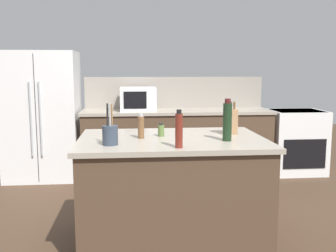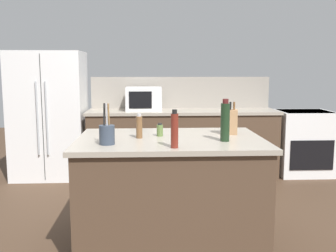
{
  "view_description": "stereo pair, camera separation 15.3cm",
  "coord_description": "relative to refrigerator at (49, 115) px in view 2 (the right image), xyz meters",
  "views": [
    {
      "loc": [
        -0.34,
        -3.27,
        1.52
      ],
      "look_at": [
        0.0,
        0.35,
        0.99
      ],
      "focal_mm": 42.0,
      "sensor_mm": 36.0,
      "label": 1
    },
    {
      "loc": [
        -0.18,
        -3.28,
        1.52
      ],
      "look_at": [
        0.0,
        0.35,
        0.99
      ],
      "focal_mm": 42.0,
      "sensor_mm": 36.0,
      "label": 2
    }
  ],
  "objects": [
    {
      "name": "range_oven",
      "position": [
        3.62,
        -0.05,
        -0.41
      ],
      "size": [
        0.76,
        0.65,
        0.92
      ],
      "color": "white",
      "rests_on": "ground_plane"
    },
    {
      "name": "kitchen_island",
      "position": [
        1.57,
        -2.25,
        -0.4
      ],
      "size": [
        1.57,
        1.1,
        0.94
      ],
      "color": "#4C3828",
      "rests_on": "ground_plane"
    },
    {
      "name": "knife_block",
      "position": [
        2.11,
        -2.09,
        0.18
      ],
      "size": [
        0.15,
        0.12,
        0.29
      ],
      "rotation": [
        0.0,
        0.0,
        -0.2
      ],
      "color": "#A87C54",
      "rests_on": "kitchen_island"
    },
    {
      "name": "spice_jar_oregano",
      "position": [
        1.48,
        -2.16,
        0.12
      ],
      "size": [
        0.06,
        0.06,
        0.11
      ],
      "color": "#567038",
      "rests_on": "kitchen_island"
    },
    {
      "name": "utensil_crock",
      "position": [
        1.06,
        -2.52,
        0.15
      ],
      "size": [
        0.12,
        0.12,
        0.32
      ],
      "color": "#333D4C",
      "rests_on": "kitchen_island"
    },
    {
      "name": "ground_plane",
      "position": [
        1.57,
        -2.25,
        -0.88
      ],
      "size": [
        14.0,
        14.0,
        0.0
      ],
      "primitive_type": "plane",
      "color": "#473323"
    },
    {
      "name": "wine_bottle",
      "position": [
        2.0,
        -2.43,
        0.22
      ],
      "size": [
        0.07,
        0.07,
        0.34
      ],
      "color": "black",
      "rests_on": "kitchen_island"
    },
    {
      "name": "microwave",
      "position": [
        1.32,
        -0.05,
        0.23
      ],
      "size": [
        0.49,
        0.39,
        0.33
      ],
      "color": "white",
      "rests_on": "back_counter_run"
    },
    {
      "name": "back_counter_run",
      "position": [
        1.87,
        -0.05,
        -0.41
      ],
      "size": [
        2.67,
        0.66,
        0.94
      ],
      "color": "#4C3828",
      "rests_on": "ground_plane"
    },
    {
      "name": "wall_backsplash",
      "position": [
        1.87,
        0.27,
        0.29
      ],
      "size": [
        2.63,
        0.03,
        0.46
      ],
      "primitive_type": "cube",
      "color": "gray",
      "rests_on": "back_counter_run"
    },
    {
      "name": "refrigerator",
      "position": [
        0.0,
        0.0,
        0.0
      ],
      "size": [
        0.99,
        0.75,
        1.75
      ],
      "color": "white",
      "rests_on": "ground_plane"
    },
    {
      "name": "pepper_grinder",
      "position": [
        1.31,
        -2.24,
        0.16
      ],
      "size": [
        0.05,
        0.05,
        0.21
      ],
      "color": "brown",
      "rests_on": "kitchen_island"
    },
    {
      "name": "vinegar_bottle",
      "position": [
        1.58,
        -2.67,
        0.2
      ],
      "size": [
        0.06,
        0.06,
        0.29
      ],
      "color": "maroon",
      "rests_on": "kitchen_island"
    }
  ]
}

